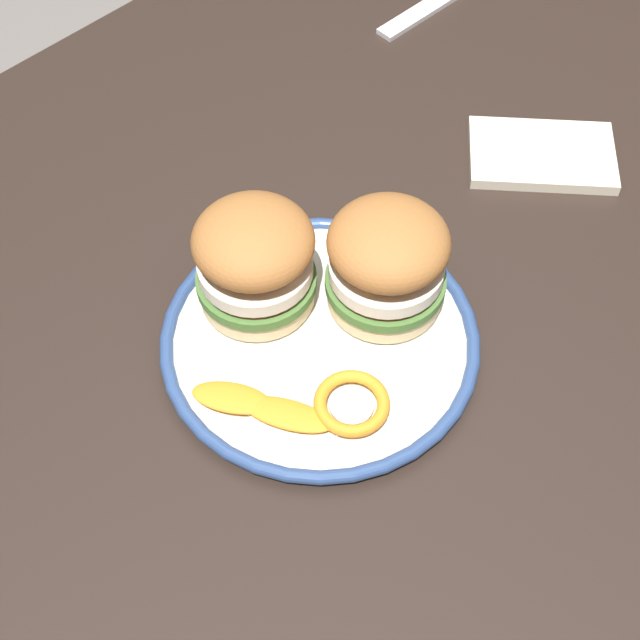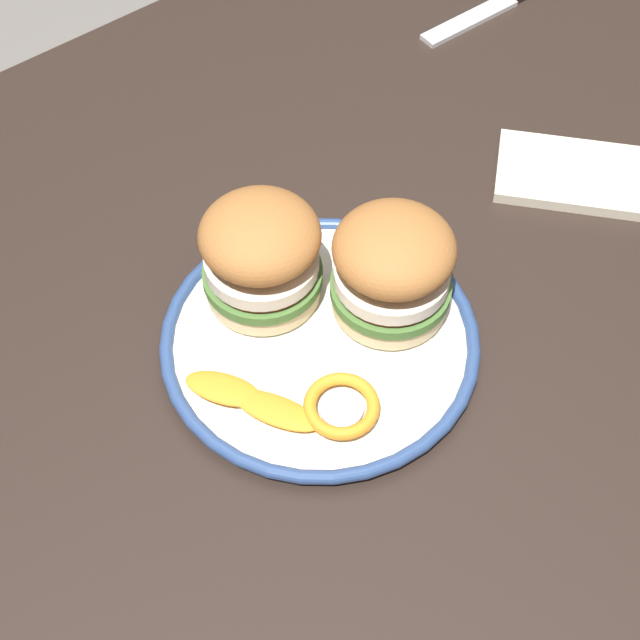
{
  "view_description": "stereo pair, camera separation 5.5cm",
  "coord_description": "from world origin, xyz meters",
  "px_view_note": "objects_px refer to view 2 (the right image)",
  "views": [
    {
      "loc": [
        0.39,
        0.3,
        1.47
      ],
      "look_at": [
        0.05,
        -0.04,
        0.81
      ],
      "focal_mm": 54.6,
      "sensor_mm": 36.0,
      "label": 1
    },
    {
      "loc": [
        0.35,
        0.34,
        1.47
      ],
      "look_at": [
        0.05,
        -0.04,
        0.81
      ],
      "focal_mm": 54.6,
      "sensor_mm": 36.0,
      "label": 2
    }
  ],
  "objects_px": {
    "dinner_plate": "(320,341)",
    "sandwich_half_right": "(393,267)",
    "table_knife": "(509,0)",
    "sandwich_half_left": "(261,254)",
    "dining_table": "(389,400)"
  },
  "relations": [
    {
      "from": "dinner_plate",
      "to": "sandwich_half_right",
      "type": "distance_m",
      "value": 0.09
    },
    {
      "from": "table_knife",
      "to": "sandwich_half_left",
      "type": "bearing_deg",
      "value": 19.94
    },
    {
      "from": "dining_table",
      "to": "sandwich_half_left",
      "type": "relative_size",
      "value": 8.86
    },
    {
      "from": "dining_table",
      "to": "sandwich_half_left",
      "type": "xyz_separation_m",
      "value": [
        0.06,
        -0.11,
        0.16
      ]
    },
    {
      "from": "sandwich_half_left",
      "to": "table_knife",
      "type": "bearing_deg",
      "value": -160.06
    },
    {
      "from": "sandwich_half_right",
      "to": "table_knife",
      "type": "bearing_deg",
      "value": -147.83
    },
    {
      "from": "dining_table",
      "to": "dinner_plate",
      "type": "height_order",
      "value": "dinner_plate"
    },
    {
      "from": "sandwich_half_right",
      "to": "table_knife",
      "type": "xyz_separation_m",
      "value": [
        -0.41,
        -0.26,
        -0.07
      ]
    },
    {
      "from": "sandwich_half_left",
      "to": "dinner_plate",
      "type": "bearing_deg",
      "value": 97.2
    },
    {
      "from": "sandwich_half_left",
      "to": "sandwich_half_right",
      "type": "bearing_deg",
      "value": 134.02
    },
    {
      "from": "dining_table",
      "to": "sandwich_half_right",
      "type": "bearing_deg",
      "value": -119.91
    },
    {
      "from": "sandwich_half_right",
      "to": "table_knife",
      "type": "height_order",
      "value": "sandwich_half_right"
    },
    {
      "from": "dinner_plate",
      "to": "table_knife",
      "type": "distance_m",
      "value": 0.53
    },
    {
      "from": "dinner_plate",
      "to": "table_knife",
      "type": "relative_size",
      "value": 1.25
    },
    {
      "from": "table_knife",
      "to": "sandwich_half_right",
      "type": "bearing_deg",
      "value": 32.17
    }
  ]
}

